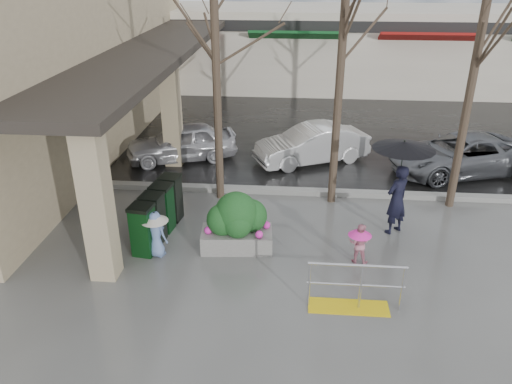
# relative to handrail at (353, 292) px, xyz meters

# --- Properties ---
(ground) EXTENTS (120.00, 120.00, 0.00)m
(ground) POSITION_rel_handrail_xyz_m (-1.36, 1.20, -0.38)
(ground) COLOR #51514F
(ground) RESTS_ON ground
(street_asphalt) EXTENTS (120.00, 36.00, 0.01)m
(street_asphalt) POSITION_rel_handrail_xyz_m (-1.36, 23.20, -0.37)
(street_asphalt) COLOR black
(street_asphalt) RESTS_ON ground
(curb) EXTENTS (120.00, 0.30, 0.15)m
(curb) POSITION_rel_handrail_xyz_m (-1.36, 5.20, -0.30)
(curb) COLOR gray
(curb) RESTS_ON ground
(near_building) EXTENTS (6.00, 18.00, 8.00)m
(near_building) POSITION_rel_handrail_xyz_m (-10.36, 9.20, 3.62)
(near_building) COLOR tan
(near_building) RESTS_ON ground
(canopy_slab) EXTENTS (2.80, 18.00, 0.25)m
(canopy_slab) POSITION_rel_handrail_xyz_m (-6.16, 9.20, 3.25)
(canopy_slab) COLOR #2D2823
(canopy_slab) RESTS_ON pillar_front
(pillar_front) EXTENTS (0.55, 0.55, 3.50)m
(pillar_front) POSITION_rel_handrail_xyz_m (-5.26, 0.70, 1.37)
(pillar_front) COLOR tan
(pillar_front) RESTS_ON ground
(pillar_back) EXTENTS (0.55, 0.55, 3.50)m
(pillar_back) POSITION_rel_handrail_xyz_m (-5.26, 7.20, 1.37)
(pillar_back) COLOR tan
(pillar_back) RESTS_ON ground
(storefront_row) EXTENTS (34.00, 6.74, 4.00)m
(storefront_row) POSITION_rel_handrail_xyz_m (0.64, 19.17, 1.64)
(storefront_row) COLOR beige
(storefront_row) RESTS_ON ground
(handrail) EXTENTS (1.90, 0.50, 1.03)m
(handrail) POSITION_rel_handrail_xyz_m (0.00, 0.00, 0.00)
(handrail) COLOR yellow
(handrail) RESTS_ON ground
(tree_west) EXTENTS (3.20, 3.20, 6.80)m
(tree_west) POSITION_rel_handrail_xyz_m (-3.36, 4.80, 4.71)
(tree_west) COLOR #382B21
(tree_west) RESTS_ON ground
(tree_midwest) EXTENTS (3.20, 3.20, 7.00)m
(tree_midwest) POSITION_rel_handrail_xyz_m (-0.16, 4.80, 4.86)
(tree_midwest) COLOR #382B21
(tree_midwest) RESTS_ON ground
(tree_mideast) EXTENTS (3.20, 3.20, 6.50)m
(tree_mideast) POSITION_rel_handrail_xyz_m (3.14, 4.80, 4.48)
(tree_mideast) COLOR #382B21
(tree_mideast) RESTS_ON ground
(woman) EXTENTS (1.49, 1.49, 2.46)m
(woman) POSITION_rel_handrail_xyz_m (1.31, 3.16, 1.15)
(woman) COLOR black
(woman) RESTS_ON ground
(child_pink) EXTENTS (0.55, 0.53, 0.98)m
(child_pink) POSITION_rel_handrail_xyz_m (0.28, 1.69, 0.18)
(child_pink) COLOR #CE7E93
(child_pink) RESTS_ON ground
(child_blue) EXTENTS (0.65, 0.63, 1.13)m
(child_blue) POSITION_rel_handrail_xyz_m (-4.36, 1.58, 0.29)
(child_blue) COLOR #6680B5
(child_blue) RESTS_ON ground
(planter) EXTENTS (1.74, 1.02, 1.46)m
(planter) POSITION_rel_handrail_xyz_m (-2.54, 2.07, 0.32)
(planter) COLOR slate
(planter) RESTS_ON ground
(news_boxes) EXTENTS (0.81, 2.29, 1.25)m
(news_boxes) POSITION_rel_handrail_xyz_m (-4.55, 2.49, 0.25)
(news_boxes) COLOR #0C3512
(news_boxes) RESTS_ON ground
(car_a) EXTENTS (3.98, 2.66, 1.26)m
(car_a) POSITION_rel_handrail_xyz_m (-5.11, 7.63, 0.25)
(car_a) COLOR #B8B8BD
(car_a) RESTS_ON ground
(car_b) EXTENTS (4.03, 2.84, 1.26)m
(car_b) POSITION_rel_handrail_xyz_m (-0.70, 7.78, 0.25)
(car_b) COLOR white
(car_b) RESTS_ON ground
(car_c) EXTENTS (4.94, 3.29, 1.26)m
(car_c) POSITION_rel_handrail_xyz_m (4.04, 7.24, 0.25)
(car_c) COLOR slate
(car_c) RESTS_ON ground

